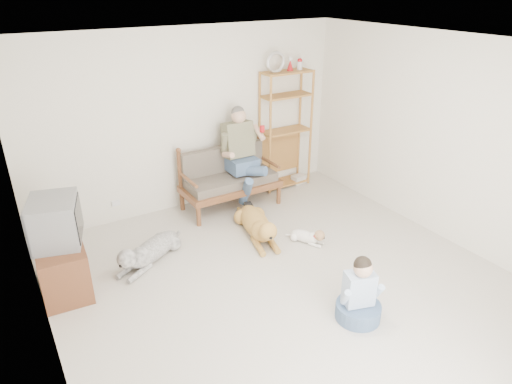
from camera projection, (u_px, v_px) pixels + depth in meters
floor at (294, 291)px, 5.26m from camera, size 5.50×5.50×0.00m
ceiling at (304, 49)px, 4.12m from camera, size 5.50×5.50×0.00m
wall_back at (190, 121)px, 6.82m from camera, size 5.00×0.00×5.00m
wall_left at (36, 254)px, 3.51m from camera, size 0.00×5.50×5.50m
wall_right at (456, 144)px, 5.86m from camera, size 0.00×5.50×5.50m
loveseat at (228, 177)px, 7.08m from camera, size 1.50×0.71×0.95m
man at (245, 165)px, 6.91m from camera, size 0.59×0.85×1.37m
etagere at (285, 129)px, 7.57m from camera, size 0.87×0.38×2.28m
book_stack at (299, 179)px, 8.03m from camera, size 0.24×0.19×0.14m
tv_stand at (62, 266)px, 5.19m from camera, size 0.56×0.93×0.60m
crt_tv at (56, 221)px, 5.01m from camera, size 0.64×0.73×0.52m
wall_outlet at (116, 203)px, 6.66m from camera, size 0.12×0.02×0.08m
golden_retriever at (258, 225)px, 6.33m from camera, size 0.57×1.39×0.43m
shaggy_dog at (148, 252)px, 5.74m from camera, size 1.11×0.79×0.38m
terrier at (309, 236)px, 6.20m from camera, size 0.35×0.56×0.23m
child at (359, 297)px, 4.75m from camera, size 0.48×0.48×0.76m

